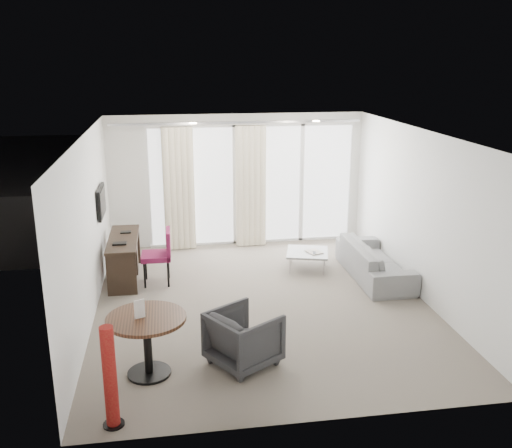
{
  "coord_description": "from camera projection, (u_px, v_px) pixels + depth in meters",
  "views": [
    {
      "loc": [
        -1.35,
        -7.96,
        3.67
      ],
      "look_at": [
        0.0,
        0.6,
        1.1
      ],
      "focal_mm": 40.0,
      "sensor_mm": 36.0,
      "label": 1
    }
  ],
  "objects": [
    {
      "name": "rattan_chair_b",
      "position": [
        311.0,
        203.0,
        12.97
      ],
      "size": [
        0.7,
        0.7,
        0.86
      ],
      "primitive_type": null,
      "rotation": [
        0.0,
        0.0,
        -0.21
      ],
      "color": "brown",
      "rests_on": "terrace_slab"
    },
    {
      "name": "downlight_b",
      "position": [
        316.0,
        121.0,
        9.74
      ],
      "size": [
        0.12,
        0.12,
        0.02
      ],
      "primitive_type": "cylinder",
      "color": "#FFE0B2",
      "rests_on": "ceiling"
    },
    {
      "name": "desk",
      "position": [
        124.0,
        258.0,
        9.66
      ],
      "size": [
        0.48,
        1.54,
        0.72
      ],
      "primitive_type": null,
      "color": "black",
      "rests_on": "floor"
    },
    {
      "name": "round_table",
      "position": [
        148.0,
        346.0,
        6.73
      ],
      "size": [
        1.19,
        1.19,
        0.75
      ],
      "primitive_type": null,
      "rotation": [
        0.0,
        0.0,
        0.33
      ],
      "color": "#3F2415",
      "rests_on": "floor"
    },
    {
      "name": "downlight_a",
      "position": [
        193.0,
        123.0,
        9.42
      ],
      "size": [
        0.12,
        0.12,
        0.02
      ],
      "primitive_type": "cylinder",
      "color": "#FFE0B2",
      "rests_on": "ceiling"
    },
    {
      "name": "wall_front",
      "position": [
        313.0,
        308.0,
        5.57
      ],
      "size": [
        5.0,
        0.0,
        2.6
      ],
      "primitive_type": "cube",
      "color": "silver",
      "rests_on": "ground"
    },
    {
      "name": "window_frame",
      "position": [
        252.0,
        185.0,
        11.3
      ],
      "size": [
        4.1,
        0.06,
        2.44
      ],
      "primitive_type": null,
      "color": "white",
      "rests_on": "ground"
    },
    {
      "name": "red_lamp",
      "position": [
        110.0,
        377.0,
        5.73
      ],
      "size": [
        0.29,
        0.29,
        1.12
      ],
      "primitive_type": "cylinder",
      "rotation": [
        0.0,
        0.0,
        -0.4
      ],
      "color": "maroon",
      "rests_on": "floor"
    },
    {
      "name": "menu_card",
      "position": [
        140.0,
        320.0,
        6.6
      ],
      "size": [
        0.12,
        0.06,
        0.22
      ],
      "primitive_type": null,
      "rotation": [
        0.0,
        0.0,
        0.38
      ],
      "color": "white",
      "rests_on": "round_table"
    },
    {
      "name": "coffee_table",
      "position": [
        307.0,
        260.0,
        10.17
      ],
      "size": [
        0.88,
        0.88,
        0.32
      ],
      "primitive_type": null,
      "rotation": [
        0.0,
        0.0,
        -0.27
      ],
      "color": "gray",
      "rests_on": "floor"
    },
    {
      "name": "floor",
      "position": [
        262.0,
        303.0,
        8.78
      ],
      "size": [
        5.0,
        6.0,
        0.0
      ],
      "primitive_type": "cube",
      "color": "#6C6256",
      "rests_on": "ground"
    },
    {
      "name": "magazine",
      "position": [
        314.0,
        250.0,
        10.07
      ],
      "size": [
        0.27,
        0.3,
        0.01
      ],
      "primitive_type": null,
      "rotation": [
        0.0,
        0.0,
        0.34
      ],
      "color": "gray",
      "rests_on": "coffee_table"
    },
    {
      "name": "rattan_chair_a",
      "position": [
        277.0,
        208.0,
        12.74
      ],
      "size": [
        0.62,
        0.62,
        0.77
      ],
      "primitive_type": null,
      "rotation": [
        0.0,
        0.0,
        -0.21
      ],
      "color": "brown",
      "rests_on": "terrace_slab"
    },
    {
      "name": "desk_chair",
      "position": [
        156.0,
        257.0,
        9.43
      ],
      "size": [
        0.52,
        0.49,
        0.93
      ],
      "primitive_type": null,
      "rotation": [
        0.0,
        0.0,
        -0.02
      ],
      "color": "maroon",
      "rests_on": "floor"
    },
    {
      "name": "sofa",
      "position": [
        375.0,
        261.0,
        9.75
      ],
      "size": [
        0.79,
        2.02,
        0.59
      ],
      "primitive_type": "imported",
      "rotation": [
        0.0,
        0.0,
        1.57
      ],
      "color": "slate",
      "rests_on": "floor"
    },
    {
      "name": "wall_right",
      "position": [
        422.0,
        215.0,
        8.78
      ],
      "size": [
        0.0,
        6.0,
        2.6
      ],
      "primitive_type": "cube",
      "color": "silver",
      "rests_on": "ground"
    },
    {
      "name": "rattan_table",
      "position": [
        276.0,
        219.0,
        12.4
      ],
      "size": [
        0.56,
        0.56,
        0.49
      ],
      "primitive_type": null,
      "rotation": [
        0.0,
        0.0,
        -0.16
      ],
      "color": "brown",
      "rests_on": "terrace_slab"
    },
    {
      "name": "curtain_left",
      "position": [
        179.0,
        189.0,
        10.94
      ],
      "size": [
        0.6,
        0.2,
        2.38
      ],
      "primitive_type": null,
      "color": "beige",
      "rests_on": "ground"
    },
    {
      "name": "terrace_slab",
      "position": [
        242.0,
        224.0,
        13.1
      ],
      "size": [
        5.6,
        3.0,
        0.12
      ],
      "primitive_type": "cube",
      "color": "#4D4D50",
      "rests_on": "ground"
    },
    {
      "name": "wall_left",
      "position": [
        88.0,
        230.0,
        8.04
      ],
      "size": [
        0.0,
        6.0,
        2.6
      ],
      "primitive_type": "cube",
      "color": "silver",
      "rests_on": "ground"
    },
    {
      "name": "window_panel",
      "position": [
        252.0,
        185.0,
        11.31
      ],
      "size": [
        4.0,
        0.02,
        2.38
      ],
      "primitive_type": null,
      "color": "white",
      "rests_on": "ground"
    },
    {
      "name": "ceiling",
      "position": [
        263.0,
        134.0,
        8.04
      ],
      "size": [
        5.0,
        6.0,
        0.0
      ],
      "primitive_type": "cube",
      "color": "white",
      "rests_on": "ground"
    },
    {
      "name": "curtain_right",
      "position": [
        251.0,
        187.0,
        11.15
      ],
      "size": [
        0.6,
        0.2,
        2.38
      ],
      "primitive_type": null,
      "color": "beige",
      "rests_on": "ground"
    },
    {
      "name": "remote",
      "position": [
        314.0,
        252.0,
        10.0
      ],
      "size": [
        0.07,
        0.15,
        0.02
      ],
      "primitive_type": null,
      "rotation": [
        0.0,
        0.0,
        -0.2
      ],
      "color": "black",
      "rests_on": "coffee_table"
    },
    {
      "name": "tv",
      "position": [
        101.0,
        202.0,
        9.4
      ],
      "size": [
        0.05,
        0.8,
        0.5
      ],
      "primitive_type": null,
      "color": "black",
      "rests_on": "wall_left"
    },
    {
      "name": "tub_armchair",
      "position": [
        244.0,
        338.0,
        6.97
      ],
      "size": [
        1.04,
        1.04,
        0.69
      ],
      "primitive_type": "imported",
      "rotation": [
        0.0,
        0.0,
        2.14
      ],
      "color": "#2B2B2D",
      "rests_on": "floor"
    },
    {
      "name": "balustrade",
      "position": [
        235.0,
        187.0,
        14.32
      ],
      "size": [
        5.5,
        0.06,
        1.05
      ],
      "primitive_type": null,
      "color": "#B2B2B7",
      "rests_on": "terrace_slab"
    },
    {
      "name": "curtain_track",
      "position": [
        238.0,
        123.0,
        10.75
      ],
      "size": [
        4.8,
        0.04,
        0.04
      ],
      "primitive_type": null,
      "color": "#B2B2B7",
      "rests_on": "ceiling"
    }
  ]
}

